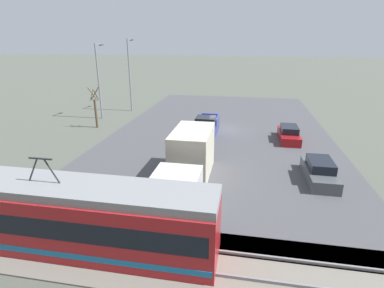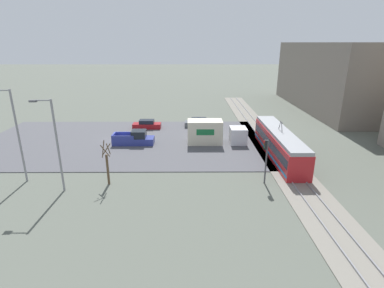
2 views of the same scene
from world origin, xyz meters
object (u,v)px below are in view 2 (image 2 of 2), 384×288
Objects in this scene: box_truck at (213,133)px; pickup_truck at (134,139)px; street_lamp_mid_block at (55,140)px; street_tree at (107,165)px; street_lamp_near_crossing at (16,131)px; light_rail_tram at (279,144)px; traffic_light_pole at (266,155)px; sedan_car_1 at (147,125)px; sedan_car_0 at (199,123)px.

box_truck reaches higher than pickup_truck.
box_truck is at bearing 132.08° from street_lamp_mid_block.
street_tree is at bearing -1.92° from pickup_truck.
pickup_truck is 0.60× the size of street_lamp_near_crossing.
street_lamp_mid_block reaches higher than light_rail_tram.
street_lamp_mid_block is (1.47, -19.71, 2.06)m from traffic_light_pole.
street_lamp_near_crossing is at bearing -114.27° from street_lamp_mid_block.
box_truck is at bearing 52.98° from sedan_car_1.
street_tree is 0.51× the size of street_lamp_mid_block.
sedan_car_0 is 0.53× the size of street_lamp_mid_block.
street_lamp_mid_block is at bearing 148.83° from sedan_car_0.
street_lamp_mid_block reaches higher than pickup_truck.
street_lamp_near_crossing reaches higher than light_rail_tram.
light_rail_tram is 28.97m from street_lamp_near_crossing.
sedan_car_0 is 1.03× the size of traffic_light_pole.
box_truck is 16.96m from street_tree.
street_tree is (21.40, -9.62, 1.36)m from sedan_car_0.
street_lamp_near_crossing is (-0.63, -24.35, 2.34)m from traffic_light_pole.
pickup_truck is at bearing -128.83° from traffic_light_pole.
street_lamp_mid_block reaches higher than box_truck.
street_lamp_mid_block is (2.09, 4.64, -0.28)m from street_lamp_near_crossing.
sedan_car_0 is (-13.78, -9.51, -0.97)m from light_rail_tram.
street_lamp_mid_block is at bearing -85.75° from traffic_light_pole.
street_tree is at bearing -89.55° from traffic_light_pole.
light_rail_tram is 1.75× the size of street_lamp_mid_block.
sedan_car_1 is at bearing 166.57° from street_lamp_mid_block.
street_tree reaches higher than sedan_car_1.
traffic_light_pole is at bearing 18.77° from box_truck.
light_rail_tram is 19.31m from pickup_truck.
pickup_truck is 1.26× the size of street_tree.
street_lamp_mid_block is at bearing 65.73° from street_lamp_near_crossing.
street_tree is at bearing -68.26° from light_rail_tram.
traffic_light_pole is at bearing 51.17° from pickup_truck.
light_rail_tram is 22.14m from sedan_car_1.
pickup_truck is (0.30, -10.92, -0.78)m from box_truck.
sedan_car_1 is 22.75m from street_lamp_mid_block.
box_truck is 10.95m from pickup_truck.
street_tree reaches higher than sedan_car_0.
sedan_car_0 is 23.51m from street_tree.
street_lamp_mid_block is (22.75, -13.76, 4.38)m from sedan_car_0.
street_lamp_near_crossing is at bearing 138.31° from sedan_car_0.
sedan_car_0 is at bearing 134.59° from pickup_truck.
pickup_truck is at bearing 134.59° from sedan_car_0.
sedan_car_0 is at bearing -145.39° from light_rail_tram.
sedan_car_1 is at bearing 175.47° from pickup_truck.
box_truck is 23.65m from street_lamp_near_crossing.
light_rail_tram is at bearing 111.09° from street_lamp_mid_block.
sedan_car_0 is at bearing -169.01° from box_truck.
light_rail_tram is 25.16m from street_lamp_mid_block.
street_tree is 5.29m from street_lamp_mid_block.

